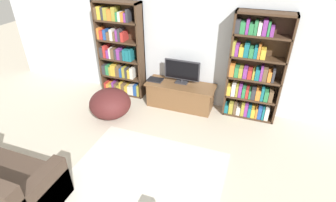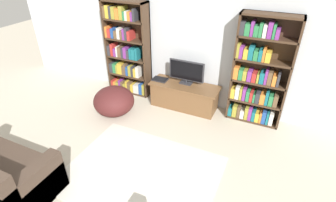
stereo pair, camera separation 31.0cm
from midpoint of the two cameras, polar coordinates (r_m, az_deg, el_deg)
The scene contains 8 objects.
wall_back at distance 5.15m, azimuth 8.49°, elevation 12.53°, with size 8.80×0.06×2.60m.
bookshelf_left at distance 5.71m, azimuth -7.36°, elevation 10.78°, with size 0.96×0.30×1.99m.
bookshelf_right at distance 4.94m, azimuth 20.76°, elevation 5.27°, with size 0.96×0.30×1.99m.
tv_stand at distance 5.34m, azimuth 5.24°, elevation 1.11°, with size 1.39×0.51×0.51m.
television at distance 5.17m, azimuth 5.78°, elevation 6.30°, with size 0.71×0.16×0.48m.
laptop at distance 5.38m, azimuth -0.10°, elevation 4.71°, with size 0.31×0.22×0.03m.
area_rug at distance 4.01m, azimuth -3.58°, elevation -15.42°, with size 2.19×1.71×0.02m.
beanbag_ottoman at distance 5.18m, azimuth -10.01°, elevation -0.03°, with size 0.79×0.79×0.56m, color #4C1E1E.
Camera 2 is at (1.50, -0.41, 2.92)m, focal length 28.00 mm.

